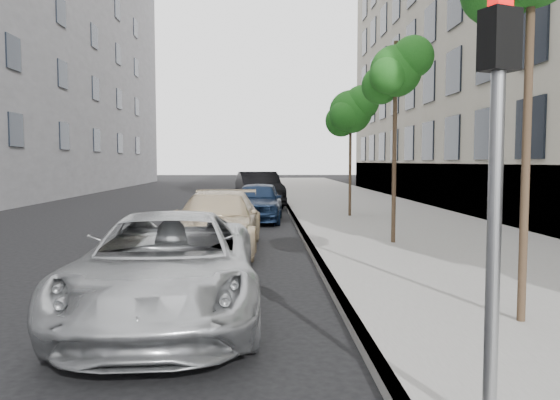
{
  "coord_description": "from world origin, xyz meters",
  "views": [
    {
      "loc": [
        0.03,
        -4.94,
        2.09
      ],
      "look_at": [
        0.31,
        3.32,
        1.5
      ],
      "focal_mm": 35.0,
      "sensor_mm": 36.0,
      "label": 1
    }
  ],
  "objects": [
    {
      "name": "ground",
      "position": [
        0.0,
        0.0,
        0.0
      ],
      "size": [
        160.0,
        160.0,
        0.0
      ],
      "primitive_type": "plane",
      "color": "black",
      "rests_on": "ground"
    },
    {
      "name": "sidewalk",
      "position": [
        4.3,
        24.0,
        0.07
      ],
      "size": [
        6.4,
        72.0,
        0.14
      ],
      "primitive_type": "cube",
      "color": "gray",
      "rests_on": "ground"
    },
    {
      "name": "curb",
      "position": [
        1.18,
        24.0,
        0.07
      ],
      "size": [
        0.15,
        72.0,
        0.14
      ],
      "primitive_type": "cube",
      "color": "#9E9B93",
      "rests_on": "ground"
    },
    {
      "name": "tree_mid",
      "position": [
        3.23,
        8.0,
        4.21
      ],
      "size": [
        1.6,
        1.4,
        4.86
      ],
      "color": "#38281C",
      "rests_on": "sidewalk"
    },
    {
      "name": "tree_far",
      "position": [
        3.23,
        14.5,
        3.85
      ],
      "size": [
        1.83,
        1.63,
        4.62
      ],
      "color": "#38281C",
      "rests_on": "sidewalk"
    },
    {
      "name": "signal_pole",
      "position": [
        1.67,
        -1.19,
        2.08
      ],
      "size": [
        0.29,
        0.26,
        3.11
      ],
      "rotation": [
        0.0,
        0.0,
        0.38
      ],
      "color": "#939699",
      "rests_on": "sidewalk"
    },
    {
      "name": "minivan",
      "position": [
        -1.22,
        2.28,
        0.7
      ],
      "size": [
        2.56,
        5.11,
        1.39
      ],
      "primitive_type": "imported",
      "rotation": [
        0.0,
        0.0,
        0.05
      ],
      "color": "#ADB0B2",
      "rests_on": "ground"
    },
    {
      "name": "suv",
      "position": [
        -1.0,
        7.75,
        0.69
      ],
      "size": [
        2.05,
        4.79,
        1.37
      ],
      "primitive_type": "imported",
      "rotation": [
        0.0,
        0.0,
        -0.03
      ],
      "color": "#C1AC89",
      "rests_on": "ground"
    },
    {
      "name": "sedan_blue",
      "position": [
        -0.1,
        13.96,
        0.69
      ],
      "size": [
        1.86,
        4.16,
        1.39
      ],
      "primitive_type": "imported",
      "rotation": [
        0.0,
        0.0,
        -0.06
      ],
      "color": "#101D35",
      "rests_on": "ground"
    },
    {
      "name": "sedan_black",
      "position": [
        -0.1,
        20.05,
        0.81
      ],
      "size": [
        2.43,
        5.09,
        1.61
      ],
      "primitive_type": "imported",
      "rotation": [
        0.0,
        0.0,
        0.15
      ],
      "color": "black",
      "rests_on": "ground"
    },
    {
      "name": "sedan_rear",
      "position": [
        -0.1,
        25.6,
        0.73
      ],
      "size": [
        2.81,
        5.27,
        1.45
      ],
      "primitive_type": "imported",
      "rotation": [
        0.0,
        0.0,
        0.16
      ],
      "color": "#AFB3B7",
      "rests_on": "ground"
    }
  ]
}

